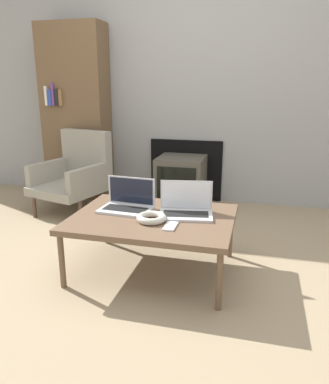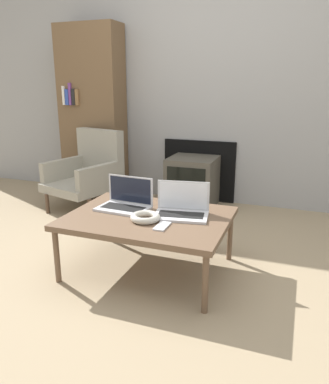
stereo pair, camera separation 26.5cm
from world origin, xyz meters
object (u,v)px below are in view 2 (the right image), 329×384
at_px(laptop_right, 182,208).
at_px(headphones, 145,217).
at_px(armchair, 89,170).
at_px(laptop_left, 126,202).
at_px(tv, 192,182).
at_px(phone, 162,226).

height_order(laptop_right, headphones, laptop_right).
height_order(laptop_right, armchair, armchair).
relative_size(laptop_left, headphones, 1.91).
distance_m(tv, armchair, 1.04).
bearing_deg(tv, armchair, -160.99).
relative_size(headphones, tv, 0.37).
bearing_deg(phone, laptop_left, 146.14).
xyz_separation_m(laptop_left, laptop_right, (0.40, -0.00, 0.00)).
bearing_deg(laptop_right, phone, -110.31).
bearing_deg(phone, tv, 99.77).
bearing_deg(headphones, laptop_right, 44.22).
xyz_separation_m(laptop_left, tv, (0.09, 1.32, -0.18)).
relative_size(laptop_right, phone, 2.60).
bearing_deg(tv, headphones, -84.93).
height_order(laptop_right, tv, laptop_right).
relative_size(laptop_left, tv, 0.71).
bearing_deg(laptop_left, armchair, 135.88).
height_order(laptop_left, headphones, laptop_left).
bearing_deg(phone, headphones, 155.14).
distance_m(phone, armchair, 1.75).
bearing_deg(phone, laptop_right, 79.45).
bearing_deg(laptop_left, phone, -30.06).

